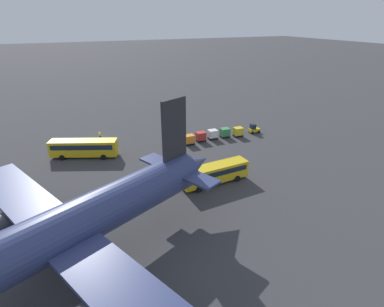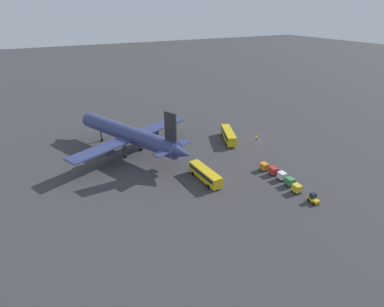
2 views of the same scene
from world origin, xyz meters
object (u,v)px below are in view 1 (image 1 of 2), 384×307
Objects in this scene: baggage_tug at (254,129)px; cargo_cart_orange at (189,139)px; shuttle_bus_far at (215,172)px; cargo_cart_red at (201,136)px; cargo_cart_white at (213,134)px; airplane at (48,239)px; worker_person at (100,135)px; cargo_cart_green at (225,132)px; shuttle_bus_near at (84,147)px; cargo_cart_yellow at (238,131)px.

cargo_cart_orange is at bearing 6.94° from baggage_tug.
cargo_cart_red is at bearing -111.92° from shuttle_bus_far.
shuttle_bus_far is 19.01m from cargo_cart_white.
airplane reaches higher than cargo_cart_white.
baggage_tug is at bearing -142.32° from shuttle_bus_far.
shuttle_bus_far is at bearing 46.88° from baggage_tug.
worker_person is 0.84× the size of cargo_cart_red.
cargo_cart_green is 8.83m from cargo_cart_orange.
shuttle_bus_near is 20.71m from cargo_cart_orange.
shuttle_bus_near is at bearing -3.79° from cargo_cart_white.
airplane is at bearing 46.88° from cargo_cart_orange.
cargo_cart_yellow and cargo_cart_orange have the same top height.
worker_person is 27.23m from cargo_cart_green.
shuttle_bus_near is 6.02× the size of cargo_cart_green.
baggage_tug is 4.55m from cargo_cart_yellow.
shuttle_bus_near is at bearing 63.36° from worker_person.
cargo_cart_green is (2.94, -0.73, 0.00)m from cargo_cart_yellow.
cargo_cart_yellow is 11.76m from cargo_cart_orange.
worker_person is 19.59m from cargo_cart_orange.
shuttle_bus_far reaches higher than cargo_cart_white.
baggage_tug is 1.22× the size of cargo_cart_white.
worker_person is (-4.04, -8.05, -1.14)m from shuttle_bus_near.
cargo_cart_orange is at bearing 7.33° from cargo_cart_white.
airplane is at bearing 102.08° from shuttle_bus_near.
cargo_cart_yellow is at bearing 179.13° from cargo_cart_orange.
airplane is 21.11× the size of cargo_cart_white.
cargo_cart_yellow and cargo_cart_white have the same top height.
baggage_tug is 10.40m from cargo_cart_white.
airplane is 21.11× the size of cargo_cart_green.
worker_person is at bearing -20.80° from cargo_cart_yellow.
shuttle_bus_near reaches higher than cargo_cart_yellow.
shuttle_bus_far is at bearing 71.50° from cargo_cart_red.
cargo_cart_white is 1.00× the size of cargo_cart_red.
cargo_cart_yellow is at bearing 166.10° from cargo_cart_green.
baggage_tug is 1.22× the size of cargo_cart_red.
baggage_tug is (-18.95, -16.53, -0.92)m from shuttle_bus_far.
cargo_cart_red reaches higher than worker_person.
airplane reaches higher than cargo_cart_green.
cargo_cart_orange is (16.27, 0.33, 0.25)m from baggage_tug.
cargo_cart_orange is at bearing -164.37° from shuttle_bus_near.
shuttle_bus_near is 4.92× the size of baggage_tug.
shuttle_bus_far reaches higher than cargo_cart_red.
cargo_cart_yellow is (-37.95, -27.79, -4.73)m from airplane.
cargo_cart_white is at bearing -162.06° from airplane.
shuttle_bus_near is 6.02× the size of cargo_cart_red.
worker_person is 21.84m from cargo_cart_red.
cargo_cart_orange is (-20.54, 2.51, -0.82)m from shuttle_bus_near.
airplane is at bearing 23.17° from shuttle_bus_far.
airplane is 3.82× the size of shuttle_bus_far.
cargo_cart_yellow reaches higher than worker_person.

